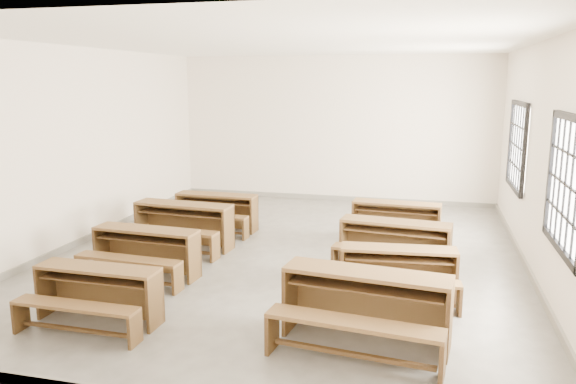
% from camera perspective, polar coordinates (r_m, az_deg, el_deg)
% --- Properties ---
extents(room, '(8.50, 8.50, 3.20)m').
position_cam_1_polar(room, '(8.33, 0.60, 7.70)').
color(room, gray).
rests_on(room, ground).
extents(desk_set_0, '(1.43, 0.76, 0.64)m').
position_cam_1_polar(desk_set_0, '(6.66, -18.88, -9.49)').
color(desk_set_0, brown).
rests_on(desk_set_0, ground).
extents(desk_set_1, '(1.54, 0.87, 0.67)m').
position_cam_1_polar(desk_set_1, '(7.98, -14.35, -5.63)').
color(desk_set_1, brown).
rests_on(desk_set_1, ground).
extents(desk_set_2, '(1.67, 0.95, 0.72)m').
position_cam_1_polar(desk_set_2, '(9.19, -10.69, -3.04)').
color(desk_set_2, brown).
rests_on(desk_set_2, ground).
extents(desk_set_3, '(1.49, 0.80, 0.66)m').
position_cam_1_polar(desk_set_3, '(10.17, -7.36, -1.76)').
color(desk_set_3, brown).
rests_on(desk_set_3, ground).
extents(desk_set_4, '(1.79, 1.07, 0.76)m').
position_cam_1_polar(desk_set_4, '(5.85, 7.80, -11.10)').
color(desk_set_4, brown).
rests_on(desk_set_4, ground).
extents(desk_set_5, '(1.48, 0.86, 0.64)m').
position_cam_1_polar(desk_set_5, '(7.12, 11.15, -7.71)').
color(desk_set_5, brown).
rests_on(desk_set_5, ground).
extents(desk_set_6, '(1.64, 0.98, 0.70)m').
position_cam_1_polar(desk_set_6, '(8.16, 10.75, -4.98)').
color(desk_set_6, brown).
rests_on(desk_set_6, ground).
extents(desk_set_7, '(1.51, 0.87, 0.66)m').
position_cam_1_polar(desk_set_7, '(9.60, 10.87, -2.68)').
color(desk_set_7, brown).
rests_on(desk_set_7, ground).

